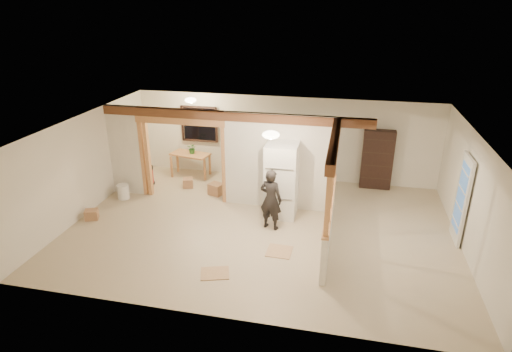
% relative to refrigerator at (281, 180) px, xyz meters
% --- Properties ---
extents(floor, '(9.00, 6.50, 0.01)m').
position_rel_refrigerator_xyz_m(floor, '(-0.35, -0.76, -0.95)').
color(floor, '#BCA98C').
rests_on(floor, ground).
extents(ceiling, '(9.00, 6.50, 0.01)m').
position_rel_refrigerator_xyz_m(ceiling, '(-0.35, -0.76, 1.56)').
color(ceiling, white).
extents(wall_back, '(9.00, 0.01, 2.50)m').
position_rel_refrigerator_xyz_m(wall_back, '(-0.35, 2.49, 0.31)').
color(wall_back, silver).
rests_on(wall_back, floor).
extents(wall_front, '(9.00, 0.01, 2.50)m').
position_rel_refrigerator_xyz_m(wall_front, '(-0.35, -4.01, 0.31)').
color(wall_front, silver).
rests_on(wall_front, floor).
extents(wall_left, '(0.01, 6.50, 2.50)m').
position_rel_refrigerator_xyz_m(wall_left, '(-4.85, -0.76, 0.31)').
color(wall_left, silver).
rests_on(wall_left, floor).
extents(wall_right, '(0.01, 6.50, 2.50)m').
position_rel_refrigerator_xyz_m(wall_right, '(4.15, -0.76, 0.31)').
color(wall_right, silver).
rests_on(wall_right, floor).
extents(partition_left_stub, '(0.90, 0.12, 2.50)m').
position_rel_refrigerator_xyz_m(partition_left_stub, '(-4.40, 0.44, 0.31)').
color(partition_left_stub, silver).
rests_on(partition_left_stub, floor).
extents(partition_center, '(2.80, 0.12, 2.50)m').
position_rel_refrigerator_xyz_m(partition_center, '(-0.15, 0.44, 0.31)').
color(partition_center, silver).
rests_on(partition_center, floor).
extents(doorway_frame, '(2.46, 0.14, 2.20)m').
position_rel_refrigerator_xyz_m(doorway_frame, '(-2.75, 0.44, 0.16)').
color(doorway_frame, tan).
rests_on(doorway_frame, floor).
extents(header_beam_back, '(7.00, 0.18, 0.22)m').
position_rel_refrigerator_xyz_m(header_beam_back, '(-1.35, 0.44, 1.44)').
color(header_beam_back, brown).
rests_on(header_beam_back, ceiling).
extents(header_beam_right, '(0.18, 3.30, 0.22)m').
position_rel_refrigerator_xyz_m(header_beam_right, '(1.25, -1.16, 1.44)').
color(header_beam_right, brown).
rests_on(header_beam_right, ceiling).
extents(pony_wall, '(0.12, 3.20, 1.00)m').
position_rel_refrigerator_xyz_m(pony_wall, '(1.25, -1.16, -0.44)').
color(pony_wall, silver).
rests_on(pony_wall, floor).
extents(stud_partition, '(0.14, 3.20, 1.32)m').
position_rel_refrigerator_xyz_m(stud_partition, '(1.25, -1.16, 0.72)').
color(stud_partition, tan).
rests_on(stud_partition, pony_wall).
extents(window_back, '(1.12, 0.10, 1.10)m').
position_rel_refrigerator_xyz_m(window_back, '(-2.95, 2.41, 0.61)').
color(window_back, black).
rests_on(window_back, wall_back).
extents(french_door, '(0.12, 0.86, 2.00)m').
position_rel_refrigerator_xyz_m(french_door, '(4.07, -0.36, 0.06)').
color(french_door, white).
rests_on(french_door, floor).
extents(ceiling_dome_main, '(0.36, 0.36, 0.16)m').
position_rel_refrigerator_xyz_m(ceiling_dome_main, '(-0.05, -1.26, 1.54)').
color(ceiling_dome_main, '#FFEABF').
rests_on(ceiling_dome_main, ceiling).
extents(ceiling_dome_util, '(0.32, 0.32, 0.14)m').
position_rel_refrigerator_xyz_m(ceiling_dome_util, '(-2.85, 1.54, 1.54)').
color(ceiling_dome_util, '#FFEABF').
rests_on(ceiling_dome_util, ceiling).
extents(hanging_bulb, '(0.07, 0.07, 0.07)m').
position_rel_refrigerator_xyz_m(hanging_bulb, '(-2.35, 0.84, 1.24)').
color(hanging_bulb, '#FFD88C').
rests_on(hanging_bulb, ceiling).
extents(refrigerator, '(0.78, 0.75, 1.88)m').
position_rel_refrigerator_xyz_m(refrigerator, '(0.00, 0.00, 0.00)').
color(refrigerator, white).
rests_on(refrigerator, floor).
extents(woman, '(0.62, 0.49, 1.50)m').
position_rel_refrigerator_xyz_m(woman, '(-0.13, -0.74, -0.19)').
color(woman, black).
rests_on(woman, floor).
extents(work_table, '(1.26, 0.81, 0.73)m').
position_rel_refrigerator_xyz_m(work_table, '(-3.14, 1.98, -0.57)').
color(work_table, tan).
rests_on(work_table, floor).
extents(potted_plant, '(0.32, 0.28, 0.33)m').
position_rel_refrigerator_xyz_m(potted_plant, '(-3.06, 1.99, -0.04)').
color(potted_plant, '#2D6F2F').
rests_on(potted_plant, work_table).
extents(shop_vac, '(0.45, 0.45, 0.57)m').
position_rel_refrigerator_xyz_m(shop_vac, '(-4.18, 1.07, -0.66)').
color(shop_vac, '#A1070A').
rests_on(shop_vac, floor).
extents(bookshelf, '(0.86, 0.29, 1.72)m').
position_rel_refrigerator_xyz_m(bookshelf, '(2.39, 2.27, -0.08)').
color(bookshelf, black).
rests_on(bookshelf, floor).
extents(bucket, '(0.38, 0.38, 0.40)m').
position_rel_refrigerator_xyz_m(bucket, '(-4.37, 0.01, -0.74)').
color(bucket, white).
rests_on(bucket, floor).
extents(box_util_a, '(0.46, 0.43, 0.32)m').
position_rel_refrigerator_xyz_m(box_util_a, '(-1.97, 0.82, -0.78)').
color(box_util_a, '#AC7A53').
rests_on(box_util_a, floor).
extents(box_util_b, '(0.36, 0.36, 0.27)m').
position_rel_refrigerator_xyz_m(box_util_b, '(-2.92, 1.13, -0.81)').
color(box_util_b, '#AC7A53').
rests_on(box_util_b, floor).
extents(box_front, '(0.38, 0.35, 0.25)m').
position_rel_refrigerator_xyz_m(box_front, '(-4.56, -1.26, -0.82)').
color(box_front, '#AC7A53').
rests_on(box_front, floor).
extents(floor_panel_near, '(0.55, 0.55, 0.02)m').
position_rel_refrigerator_xyz_m(floor_panel_near, '(0.26, -1.74, -0.93)').
color(floor_panel_near, tan).
rests_on(floor_panel_near, floor).
extents(floor_panel_far, '(0.67, 0.60, 0.02)m').
position_rel_refrigerator_xyz_m(floor_panel_far, '(-0.87, -2.82, -0.93)').
color(floor_panel_far, tan).
rests_on(floor_panel_far, floor).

